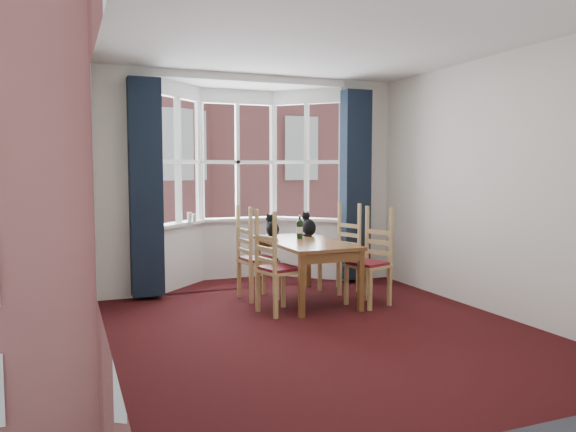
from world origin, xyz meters
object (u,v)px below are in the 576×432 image
dining_table (305,247)px  chair_right_near (373,264)px  wine_bottle (300,228)px  candle_tall (189,217)px  candle_short (194,218)px  chair_right_far (344,254)px  cat_right (309,226)px  cat_left (272,228)px  chair_left_far (251,261)px  chair_left_near (273,271)px

dining_table → chair_right_near: chair_right_near is taller
wine_bottle → dining_table: bearing=-94.6°
candle_tall → candle_short: bearing=23.0°
candle_short → wine_bottle: bearing=-46.3°
candle_tall → chair_right_far: bearing=-28.2°
wine_bottle → candle_short: size_ratio=2.75×
cat_right → wine_bottle: cat_right is taller
chair_right_far → cat_left: size_ratio=3.01×
chair_left_far → chair_right_near: 1.46m
cat_left → chair_left_far: bearing=-145.2°
chair_left_near → candle_tall: size_ratio=6.90×
candle_short → cat_left: bearing=-44.1°
chair_left_near → chair_left_far: bearing=90.6°
chair_left_far → candle_tall: 1.24m
wine_bottle → chair_right_far: bearing=9.5°
candle_tall → cat_right: bearing=-31.3°
wine_bottle → candle_short: (-1.07, 1.12, 0.07)m
dining_table → cat_right: bearing=62.0°
chair_left_far → candle_tall: size_ratio=6.90×
dining_table → cat_left: (-0.23, 0.53, 0.20)m
chair_right_far → candle_tall: (-1.81, 0.97, 0.46)m
cat_right → wine_bottle: size_ratio=1.12×
chair_right_far → cat_left: (-0.92, 0.20, 0.36)m
chair_left_near → wine_bottle: 0.97m
cat_right → chair_right_near: bearing=-66.1°
dining_table → chair_right_near: size_ratio=1.66×
chair_right_far → cat_left: 1.01m
wine_bottle → chair_left_near: bearing=-132.1°
chair_left_near → cat_right: cat_right is taller
chair_left_near → chair_left_far: same height
chair_right_far → candle_short: size_ratio=8.65×
cat_left → wine_bottle: cat_left is taller
cat_left → candle_tall: (-0.89, 0.77, 0.10)m
wine_bottle → candle_tall: 1.57m
cat_right → chair_left_near: bearing=-132.2°
chair_right_far → wine_bottle: 0.78m
dining_table → candle_short: size_ratio=14.36×
chair_left_far → candle_short: (-0.46, 1.05, 0.45)m
chair_right_near → chair_right_far: (0.03, 0.79, 0.00)m
cat_left → chair_left_near: bearing=-110.1°
dining_table → wine_bottle: (0.02, 0.21, 0.21)m
chair_left_near → dining_table: bearing=37.8°
chair_left_far → cat_left: (0.37, 0.26, 0.36)m
chair_right_near → chair_left_far: bearing=149.4°
candle_tall → wine_bottle: bearing=-43.7°
chair_right_near → cat_left: bearing=131.7°
cat_right → candle_tall: 1.60m
candle_tall → chair_left_near: bearing=-73.1°
chair_right_near → candle_short: (-1.71, 1.80, 0.45)m
dining_table → cat_left: 0.61m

